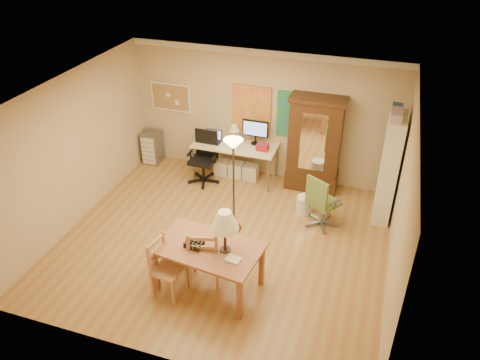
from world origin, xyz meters
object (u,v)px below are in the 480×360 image
(computer_desk, at_px, (237,157))
(armoire, at_px, (314,150))
(dining_table, at_px, (214,240))
(office_chair_black, at_px, (204,169))
(office_chair_green, at_px, (321,212))
(bookshelf, at_px, (389,168))

(computer_desk, height_order, armoire, armoire)
(dining_table, bearing_deg, computer_desk, 102.56)
(computer_desk, relative_size, office_chair_black, 1.58)
(armoire, bearing_deg, office_chair_black, -168.53)
(dining_table, height_order, office_chair_black, dining_table)
(dining_table, relative_size, computer_desk, 0.95)
(office_chair_green, bearing_deg, bookshelf, 33.89)
(dining_table, relative_size, armoire, 0.83)
(dining_table, xyz_separation_m, armoire, (0.85, 3.31, -0.06))
(bookshelf, bearing_deg, armoire, 159.15)
(office_chair_green, relative_size, bookshelf, 0.52)
(office_chair_black, height_order, bookshelf, bookshelf)
(computer_desk, xyz_separation_m, bookshelf, (3.00, -0.47, 0.52))
(office_chair_black, height_order, office_chair_green, office_chair_black)
(computer_desk, xyz_separation_m, office_chair_green, (1.98, -1.16, -0.20))
(dining_table, xyz_separation_m, computer_desk, (-0.72, 3.23, -0.44))
(computer_desk, xyz_separation_m, armoire, (1.57, 0.08, 0.38))
(computer_desk, xyz_separation_m, office_chair_black, (-0.61, -0.36, -0.19))
(office_chair_green, distance_m, armoire, 1.42)
(office_chair_black, distance_m, bookshelf, 3.69)
(office_chair_green, xyz_separation_m, armoire, (-0.41, 1.24, 0.58))
(dining_table, distance_m, office_chair_black, 3.23)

